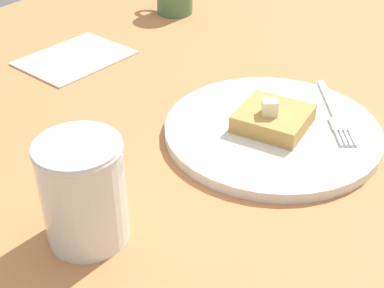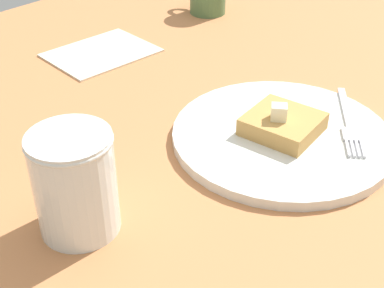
{
  "view_description": "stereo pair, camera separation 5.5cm",
  "coord_description": "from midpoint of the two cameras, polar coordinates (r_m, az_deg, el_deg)",
  "views": [
    {
      "loc": [
        -27.77,
        50.98,
        37.65
      ],
      "look_at": [
        -0.99,
        13.66,
        6.8
      ],
      "focal_mm": 50.0,
      "sensor_mm": 36.0,
      "label": 1
    },
    {
      "loc": [
        -32.06,
        47.49,
        37.65
      ],
      "look_at": [
        -0.99,
        13.66,
        6.8
      ],
      "focal_mm": 50.0,
      "sensor_mm": 36.0,
      "label": 2
    }
  ],
  "objects": [
    {
      "name": "syrup_jar",
      "position": [
        0.5,
        -9.22,
        -4.68
      ],
      "size": [
        7.84,
        7.84,
        10.34
      ],
      "color": "#5A290E",
      "rests_on": "table_surface"
    },
    {
      "name": "napkin",
      "position": [
        0.87,
        -7.83,
        9.57
      ],
      "size": [
        13.41,
        16.72,
        0.3
      ],
      "primitive_type": "cube",
      "rotation": [
        0.0,
        0.0,
        -0.07
      ],
      "color": "beige",
      "rests_on": "table_surface"
    },
    {
      "name": "toast_slice_center",
      "position": [
        0.64,
        12.11,
        2.02
      ],
      "size": [
        8.83,
        8.61,
        2.13
      ],
      "primitive_type": "cube",
      "rotation": [
        0.0,
        0.0,
        0.11
      ],
      "color": "tan",
      "rests_on": "plate"
    },
    {
      "name": "table_surface",
      "position": [
        0.68,
        9.51,
        1.01
      ],
      "size": [
        120.45,
        120.45,
        2.3
      ],
      "primitive_type": "cube",
      "color": "#BB7545",
      "rests_on": "ground"
    },
    {
      "name": "plate",
      "position": [
        0.65,
        11.95,
        0.82
      ],
      "size": [
        26.08,
        26.08,
        1.24
      ],
      "color": "silver",
      "rests_on": "table_surface"
    },
    {
      "name": "fork",
      "position": [
        0.68,
        18.69,
        1.95
      ],
      "size": [
        10.5,
        13.83,
        0.36
      ],
      "color": "silver",
      "rests_on": "plate"
    },
    {
      "name": "butter_pat_primary",
      "position": [
        0.62,
        11.78,
        3.26
      ],
      "size": [
        2.41,
        2.37,
        1.81
      ],
      "primitive_type": "cube",
      "rotation": [
        0.0,
        0.0,
        0.62
      ],
      "color": "#F4EEC3",
      "rests_on": "toast_slice_center"
    }
  ]
}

